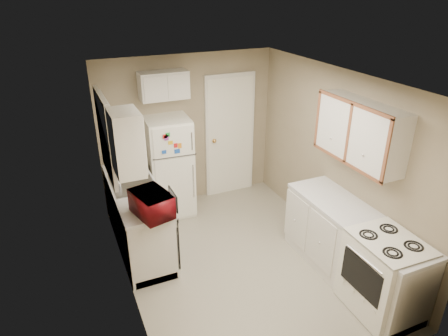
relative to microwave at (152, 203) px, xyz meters
name	(u,v)px	position (x,y,z in m)	size (l,w,h in m)	color
floor	(239,262)	(1.05, -0.15, -1.05)	(3.80, 3.80, 0.00)	#B8B29E
ceiling	(243,80)	(1.05, -0.15, 1.35)	(3.80, 3.80, 0.00)	white
wall_left	(122,204)	(-0.35, -0.15, 0.15)	(3.80, 3.80, 0.00)	gray
wall_right	(336,161)	(2.45, -0.15, 0.15)	(3.80, 3.80, 0.00)	gray
wall_back	(189,131)	(1.05, 1.75, 0.15)	(2.80, 2.80, 0.00)	gray
wall_front	(345,280)	(1.05, -2.05, 0.15)	(2.80, 2.80, 0.00)	gray
left_counter	(138,217)	(-0.05, 0.75, -0.60)	(0.60, 1.80, 0.90)	silver
dishwasher	(171,233)	(0.24, 0.15, -0.56)	(0.03, 0.58, 0.72)	black
sink	(133,185)	(-0.05, 0.90, -0.19)	(0.54, 0.74, 0.16)	gray
microwave	(152,203)	(0.00, 0.00, 0.00)	(0.29, 0.52, 0.34)	maroon
soap_bottle	(122,165)	(-0.10, 1.33, -0.05)	(0.07, 0.08, 0.17)	silver
window_blinds	(106,137)	(-0.31, 0.90, 0.55)	(0.10, 0.98, 1.08)	silver
upper_cabinet_left	(127,143)	(-0.20, 0.07, 0.75)	(0.30, 0.45, 0.70)	silver
refrigerator	(170,167)	(0.63, 1.46, -0.28)	(0.64, 0.62, 1.55)	white
cabinet_over_fridge	(164,85)	(0.65, 1.60, 0.95)	(0.70, 0.30, 0.40)	silver
interior_door	(230,136)	(1.75, 1.71, -0.03)	(0.86, 0.06, 2.08)	white
right_counter	(351,247)	(2.15, -0.95, -0.60)	(0.60, 2.00, 0.90)	silver
stove	(383,275)	(2.12, -1.51, -0.59)	(0.62, 0.76, 0.93)	white
upper_cabinet_right	(360,132)	(2.30, -0.65, 0.75)	(0.30, 1.20, 0.70)	silver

